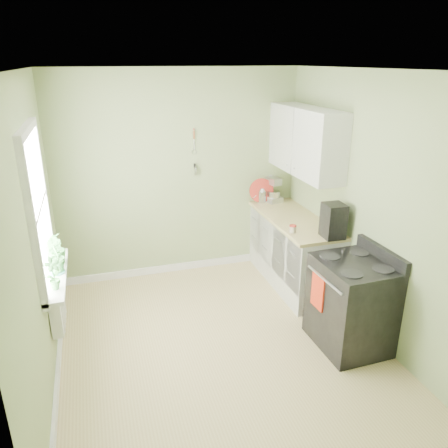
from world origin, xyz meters
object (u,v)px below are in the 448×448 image
object	(u,v)px
kettle	(262,195)
stove	(351,304)
stand_mixer	(272,190)
coffee_maker	(333,222)

from	to	relation	value
kettle	stove	bearing A→B (deg)	-86.06
stand_mixer	coffee_maker	world-z (taller)	coffee_maker
stove	stand_mixer	bearing A→B (deg)	89.69
kettle	stand_mixer	bearing A→B (deg)	7.03
kettle	coffee_maker	bearing A→B (deg)	-78.95
coffee_maker	stand_mixer	bearing A→B (deg)	94.79
stove	coffee_maker	world-z (taller)	coffee_maker
stand_mixer	coffee_maker	xyz separation A→B (m)	(0.12, -1.44, 0.02)
stand_mixer	kettle	bearing A→B (deg)	-172.97
stove	stand_mixer	size ratio (longest dim) A/B	2.74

